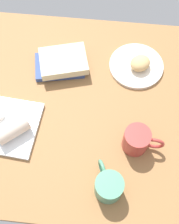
% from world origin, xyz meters
% --- Properties ---
extents(dining_table, '(1.10, 0.90, 0.04)m').
position_xyz_m(dining_table, '(0.00, 0.00, 0.02)').
color(dining_table, olive).
rests_on(dining_table, ground).
extents(round_plate, '(0.23, 0.23, 0.01)m').
position_xyz_m(round_plate, '(0.24, 0.21, 0.05)').
color(round_plate, silver).
rests_on(round_plate, dining_table).
extents(scone_pastry, '(0.11, 0.11, 0.05)m').
position_xyz_m(scone_pastry, '(0.26, 0.20, 0.08)').
color(scone_pastry, tan).
rests_on(scone_pastry, round_plate).
extents(square_plate, '(0.25, 0.25, 0.02)m').
position_xyz_m(square_plate, '(-0.23, -0.12, 0.05)').
color(square_plate, white).
rests_on(square_plate, dining_table).
extents(breakfast_wrap, '(0.14, 0.13, 0.07)m').
position_xyz_m(breakfast_wrap, '(-0.20, -0.15, 0.09)').
color(breakfast_wrap, beige).
rests_on(breakfast_wrap, square_plate).
extents(book_stack, '(0.24, 0.19, 0.06)m').
position_xyz_m(book_stack, '(-0.06, 0.17, 0.07)').
color(book_stack, '#33477F').
rests_on(book_stack, dining_table).
extents(coffee_mug, '(0.09, 0.14, 0.10)m').
position_xyz_m(coffee_mug, '(0.16, -0.31, 0.09)').
color(coffee_mug, '#4C8C6B').
rests_on(coffee_mug, dining_table).
extents(second_mug, '(0.15, 0.09, 0.10)m').
position_xyz_m(second_mug, '(0.25, -0.14, 0.09)').
color(second_mug, '#B23833').
rests_on(second_mug, dining_table).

